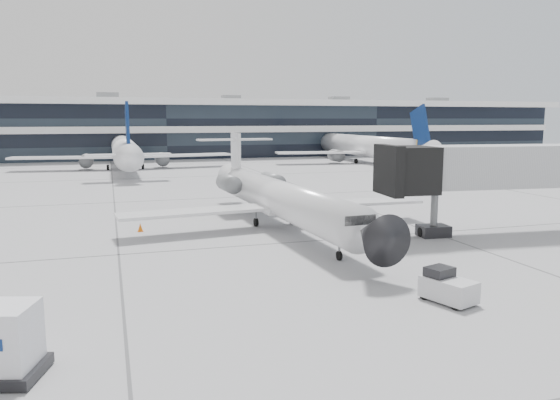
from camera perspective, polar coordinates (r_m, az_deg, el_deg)
name	(u,v)px	position (r m, az deg, el deg)	size (l,w,h in m)	color
ground	(289,243)	(33.36, 0.97, -4.48)	(220.00, 220.00, 0.00)	gray
terminal	(161,131)	(113.33, -12.32, 7.05)	(170.00, 22.00, 10.00)	black
bg_jet_center	(125,168)	(86.19, -15.87, 3.19)	(32.00, 40.00, 9.60)	white
bg_jet_right	(364,162)	(95.97, 8.79, 3.93)	(32.00, 40.00, 9.60)	white
regional_jet	(279,197)	(37.47, -0.10, 0.30)	(21.77, 27.16, 6.27)	silver
jet_bridge	(530,167)	(39.46, 24.70, 3.18)	(18.67, 5.25, 5.99)	#B9BBBE
baggage_tug	(447,287)	(23.77, 17.07, -8.69)	(1.88, 2.45, 1.37)	silver
traffic_cone	(140,228)	(37.73, -14.39, -2.81)	(0.39, 0.39, 0.57)	orange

